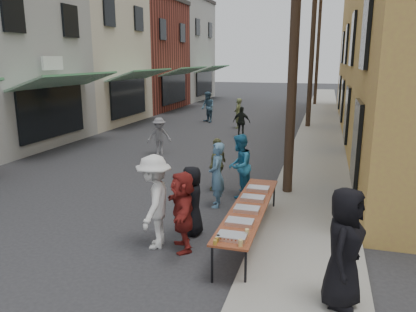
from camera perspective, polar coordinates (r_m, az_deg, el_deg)
The scene contains 27 objects.
ground at distance 10.39m, azimuth -15.30°, elevation -8.21°, with size 120.00×120.00×0.00m, color #28282B.
sidewalk at distance 23.47m, azimuth 15.53°, elevation 3.88°, with size 2.20×60.00×0.10m, color gray.
storefront_row at distance 27.68m, azimuth -17.62°, elevation 13.61°, with size 8.00×37.00×9.00m.
utility_pole_near at distance 11.23m, azimuth 12.11°, elevation 17.00°, with size 0.26×0.26×9.00m, color #2D2116.
utility_pole_mid at distance 23.20m, azimuth 14.46°, elevation 14.89°, with size 0.26×0.26×9.00m, color #2D2116.
utility_pole_far at distance 35.19m, azimuth 15.20°, elevation 14.21°, with size 0.26×0.26×9.00m, color #2D2116.
serving_table at distance 8.62m, azimuth 5.86°, elevation -7.26°, with size 0.70×4.00×0.75m.
catering_tray_sausage at distance 7.09m, azimuth 3.40°, elevation -11.24°, with size 0.50×0.33×0.08m, color maroon.
catering_tray_foil_b at distance 7.67m, azimuth 4.49°, elevation -9.28°, with size 0.50×0.33×0.08m, color #B2B2B7.
catering_tray_buns at distance 8.31m, azimuth 5.49°, elevation -7.47°, with size 0.50×0.33×0.08m, color tan.
catering_tray_foil_d at distance 8.96m, azimuth 6.34°, elevation -5.92°, with size 0.50×0.33×0.08m, color #B2B2B7.
catering_tray_buns_end at distance 9.61m, azimuth 7.07°, elevation -4.58°, with size 0.50×0.33×0.08m, color tan.
condiment_jar_a at distance 6.87m, azimuth 1.00°, elevation -12.04°, with size 0.07×0.07×0.08m, color #A57F26.
condiment_jar_b at distance 6.96m, azimuth 1.22°, elevation -11.70°, with size 0.07×0.07×0.08m, color #A57F26.
condiment_jar_c at distance 7.05m, azimuth 1.44°, elevation -11.37°, with size 0.07×0.07×0.08m, color #A57F26.
cup_stack at distance 6.82m, azimuth 4.60°, elevation -12.11°, with size 0.08×0.08×0.12m, color tan.
guest_front_a at distance 8.85m, azimuth -2.24°, elevation -6.27°, with size 0.75×0.49×1.53m, color black.
guest_front_b at distance 10.45m, azimuth 1.23°, elevation -2.68°, with size 0.62×0.41×1.69m, color teal.
guest_front_c at distance 11.22m, azimuth 4.42°, elevation -1.38°, with size 0.86×0.67×1.77m, color teal.
guest_front_d at distance 8.26m, azimuth -7.55°, elevation -6.40°, with size 1.24×0.71×1.92m, color silver.
guest_front_e at distance 11.79m, azimuth 1.35°, elevation -1.16°, with size 0.91×0.38×1.55m, color #66673B.
guest_queue_back at distance 8.14m, azimuth -3.59°, elevation -7.72°, with size 1.51×0.48×1.63m, color maroon.
server at distance 6.48m, azimuth 18.62°, elevation -12.11°, with size 0.91×0.59×1.86m, color black.
passerby_left at distance 16.42m, azimuth -6.87°, elevation 2.81°, with size 0.96×0.55×1.49m, color slate.
passerby_mid at distance 20.17m, azimuth 4.75°, elevation 4.84°, with size 0.87×0.36×1.49m, color black.
passerby_right at distance 22.66m, azimuth 4.24°, elevation 6.00°, with size 0.60×0.40×1.66m, color #5E693C.
passerby_far at distance 24.76m, azimuth -0.02°, elevation 6.90°, with size 0.90×0.70×1.86m, color #41657F.
Camera 1 is at (5.20, -8.17, 3.75)m, focal length 35.00 mm.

